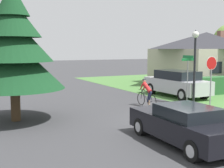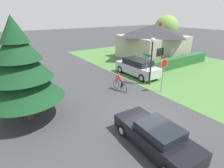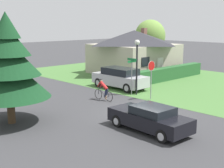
% 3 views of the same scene
% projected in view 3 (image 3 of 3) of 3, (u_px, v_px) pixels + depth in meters
% --- Properties ---
extents(ground_plane, '(140.00, 140.00, 0.00)m').
position_uv_depth(ground_plane, '(137.00, 116.00, 18.54)').
color(ground_plane, '#38383A').
extents(grass_verge_right, '(16.00, 36.00, 0.01)m').
position_uv_depth(grass_verge_right, '(185.00, 82.00, 29.04)').
color(grass_verge_right, '#477538').
rests_on(grass_verge_right, ground).
extents(cottage_house, '(8.77, 8.30, 4.87)m').
position_uv_depth(cottage_house, '(134.00, 51.00, 34.14)').
color(cottage_house, '#B2A893').
rests_on(cottage_house, ground).
extents(hedge_row, '(10.60, 0.90, 1.23)m').
position_uv_depth(hedge_row, '(168.00, 74.00, 30.19)').
color(hedge_row, '#285B2D').
rests_on(hedge_row, ground).
extents(sedan_left_lane, '(1.96, 4.53, 1.34)m').
position_uv_depth(sedan_left_lane, '(150.00, 118.00, 15.81)').
color(sedan_left_lane, black).
rests_on(sedan_left_lane, ground).
extents(cyclist, '(0.44, 1.81, 1.54)m').
position_uv_depth(cyclist, '(104.00, 90.00, 22.18)').
color(cyclist, black).
rests_on(cyclist, ground).
extents(parked_suv_right, '(2.05, 4.97, 1.75)m').
position_uv_depth(parked_suv_right, '(120.00, 78.00, 26.17)').
color(parked_suv_right, '#B7B7BC').
rests_on(parked_suv_right, ground).
extents(stop_sign, '(0.71, 0.07, 2.80)m').
position_uv_depth(stop_sign, '(151.00, 72.00, 22.16)').
color(stop_sign, gray).
rests_on(stop_sign, ground).
extents(street_lamp, '(0.40, 0.40, 4.29)m').
position_uv_depth(street_lamp, '(137.00, 55.00, 23.44)').
color(street_lamp, black).
rests_on(street_lamp, ground).
extents(street_name_sign, '(0.90, 0.90, 2.82)m').
position_uv_depth(street_name_sign, '(132.00, 70.00, 23.58)').
color(street_name_sign, gray).
rests_on(street_name_sign, ground).
extents(conifer_tall_near, '(4.42, 4.42, 6.03)m').
position_uv_depth(conifer_tall_near, '(8.00, 65.00, 16.60)').
color(conifer_tall_near, '#4C3823').
rests_on(conifer_tall_near, ground).
extents(deciduous_tree_right, '(3.89, 3.89, 5.88)m').
position_uv_depth(deciduous_tree_right, '(150.00, 36.00, 40.04)').
color(deciduous_tree_right, '#4C3823').
rests_on(deciduous_tree_right, ground).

